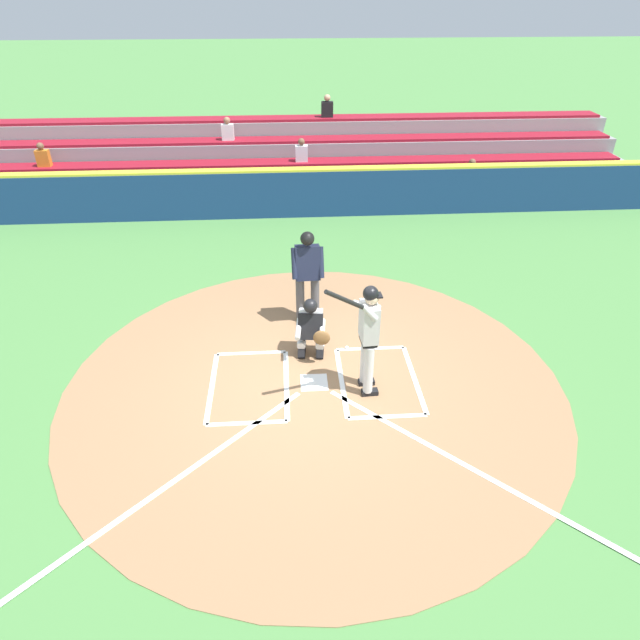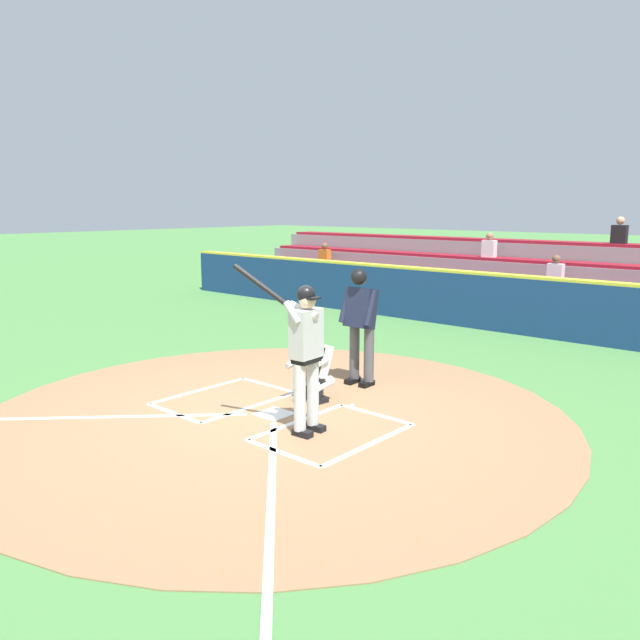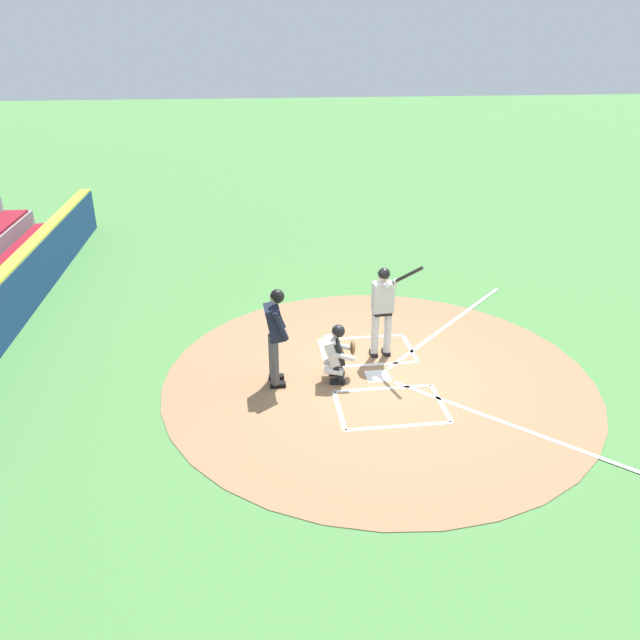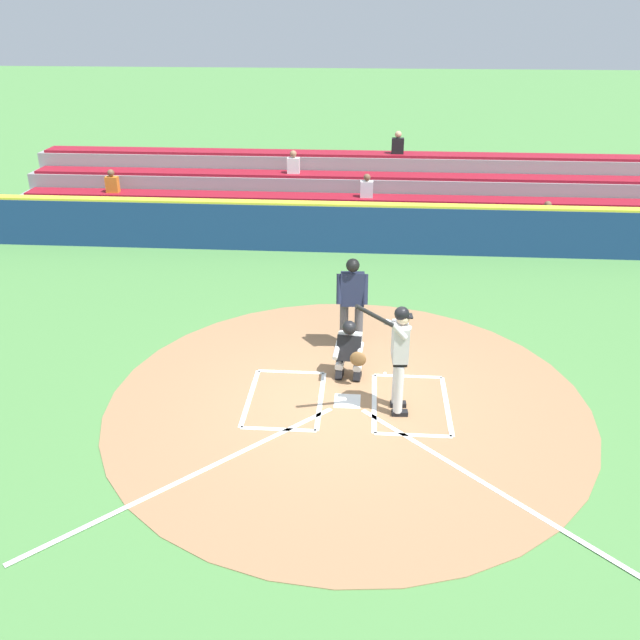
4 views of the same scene
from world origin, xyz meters
The scene contains 9 objects.
ground_plane centered at (0.00, 0.00, 0.00)m, with size 120.00×120.00×0.00m, color #4C8442.
dirt_circle centered at (0.00, 0.00, 0.01)m, with size 8.00×8.00×0.01m, color #99704C.
home_plate_and_chalk centered at (0.00, 0.88, 0.01)m, with size 7.93×4.91×0.01m.
batter centered at (-0.80, 0.24, 1.10)m, with size 0.90×0.76×2.13m.
catcher centered at (0.00, -0.78, 0.59)m, with size 0.59×0.66×1.13m.
plate_umpire centered at (0.00, -1.90, 1.08)m, with size 0.59×0.42×1.86m.
baseball centered at (-0.64, -0.91, 0.04)m, with size 0.07×0.07×0.07m, color white.
backstop_wall centered at (0.00, -7.50, 0.65)m, with size 22.00×0.36×1.31m.
bleacher_stand centered at (0.00, -10.20, 0.70)m, with size 20.00×3.40×2.55m.
Camera 4 is at (-0.25, 9.61, 6.10)m, focal length 37.86 mm.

